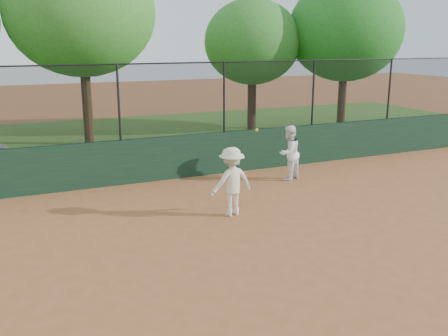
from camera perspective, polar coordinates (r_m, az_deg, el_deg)
name	(u,v)px	position (r m, az deg, el deg)	size (l,w,h in m)	color
ground	(234,272)	(8.56, 1.14, -11.75)	(80.00, 80.00, 0.00)	#A15E34
back_wall	(140,161)	(13.73, -9.56, 0.84)	(26.00, 0.20, 1.20)	#173320
grass_strip	(100,142)	(19.60, -13.98, 2.89)	(36.00, 12.00, 0.01)	#2E581B
player_second	(289,153)	(13.86, 7.41, 1.72)	(0.74, 0.57, 1.52)	white
player_main	(232,182)	(10.93, 0.87, -1.56)	(1.05, 0.70, 1.97)	beige
fence_assembly	(137,100)	(13.44, -9.97, 7.62)	(26.00, 0.06, 2.00)	black
tree_2	(81,12)	(18.97, -16.04, 16.74)	(5.24, 4.76, 6.99)	#412B17
tree_3	(253,42)	(21.07, 3.29, 14.15)	(4.02, 3.65, 5.44)	#382112
tree_4	(346,30)	(22.14, 13.76, 15.06)	(4.92, 4.47, 6.31)	#402717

